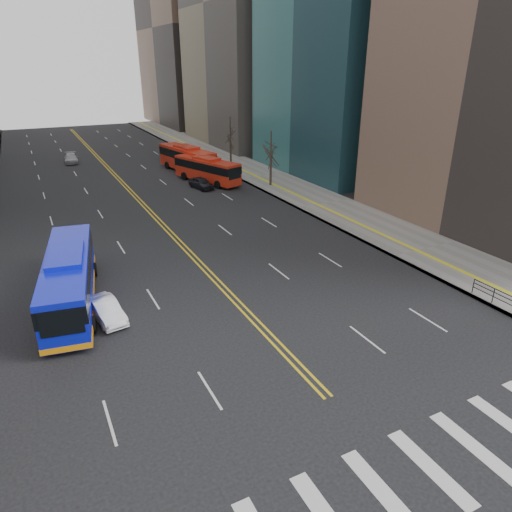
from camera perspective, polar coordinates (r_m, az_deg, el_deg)
ground at (r=19.65m, az=18.37°, el=-25.01°), size 220.00×220.00×0.00m
sidewalk_right at (r=61.95m, az=0.82°, el=10.00°), size 7.00×130.00×0.15m
crosswalk at (r=19.64m, az=18.37°, el=-25.00°), size 26.70×4.00×0.01m
centerline at (r=65.82m, az=-17.27°, el=9.70°), size 0.55×100.00×0.01m
street_trees at (r=44.08m, az=-22.16°, el=9.23°), size 35.20×47.20×7.60m
blue_bus at (r=30.72m, az=-22.31°, el=-2.50°), size 4.54×12.41×3.53m
red_bus_near at (r=58.62m, az=-6.16°, el=10.84°), size 5.59×10.32×3.24m
red_bus_far at (r=64.80m, az=-8.62°, el=12.07°), size 4.71×11.59×3.58m
car_white at (r=28.74m, az=-18.24°, el=-6.43°), size 1.97×4.01×1.27m
car_dark_mid at (r=56.08m, az=-6.86°, el=9.05°), size 2.33×4.21×1.36m
car_silver at (r=75.86m, az=-22.10°, el=11.26°), size 2.31×4.80×1.35m
car_dark_far at (r=72.26m, az=-10.27°, el=12.03°), size 3.30×5.15×1.32m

